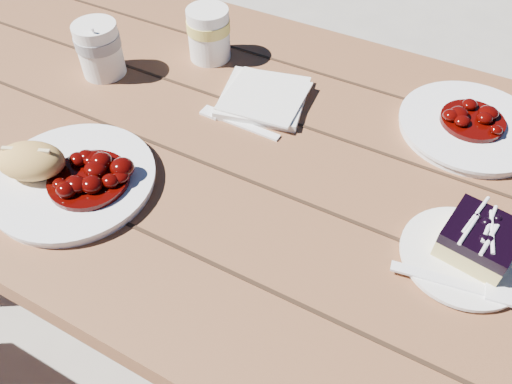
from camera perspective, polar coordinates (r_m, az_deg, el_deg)
The scene contains 14 objects.
ground at distance 1.46m, azimuth -0.82°, elevation -16.42°, with size 60.00×60.00×0.00m, color #A19C92.
picnic_table at distance 0.97m, azimuth -1.18°, elevation -1.16°, with size 2.00×1.55×0.75m.
main_plate at distance 0.82m, azimuth -20.08°, elevation 1.20°, with size 0.25×0.25×0.02m, color white.
goulash_stew at distance 0.79m, azimuth -18.82°, elevation 2.13°, with size 0.12×0.12×0.04m, color #3B0402, non-canonical shape.
bread_roll at distance 0.83m, azimuth -24.34°, elevation 3.26°, with size 0.10×0.07×0.05m, color #D9A653.
dessert_plate at distance 0.74m, azimuth 22.53°, elevation -6.87°, with size 0.16×0.16×0.01m, color white.
blueberry_cake at distance 0.73m, azimuth 24.18°, elevation -4.92°, with size 0.10×0.10×0.05m.
fork_dessert at distance 0.70m, azimuth 20.19°, elevation -9.25°, with size 0.03×0.16×0.01m, color white, non-canonical shape.
coffee_cup at distance 1.02m, azimuth -17.44°, elevation 15.28°, with size 0.08×0.08×0.10m, color white.
napkin_stack at distance 0.93m, azimuth 0.87°, elevation 10.73°, with size 0.15×0.15×0.01m, color white.
fork_table at distance 0.88m, azimuth -1.02°, elevation 7.53°, with size 0.03×0.16×0.01m, color white, non-canonical shape.
second_plate at distance 0.94m, azimuth 23.25°, elevation 6.87°, with size 0.24×0.24×0.02m, color white.
second_stew at distance 0.93m, azimuth 23.78°, elevation 8.21°, with size 0.11×0.11×0.04m, color #3B0402, non-canonical shape.
second_cup at distance 1.03m, azimuth -5.41°, elevation 17.53°, with size 0.08×0.08×0.10m, color white.
Camera 1 is at (0.32, -0.55, 1.32)m, focal length 35.00 mm.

